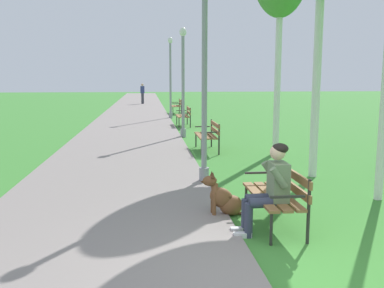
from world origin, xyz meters
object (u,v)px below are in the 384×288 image
object	(u,v)px
person_seated_on_near_bench	(270,185)
lamp_post_mid	(183,81)
lamp_post_far	(170,77)
pedestrian_distant	(143,94)
park_bench_far	(185,114)
park_bench_furthest	(177,105)
park_bench_near	(278,191)
lamp_post_near	(204,80)
dog_brown	(225,199)
park_bench_mid	(209,133)

from	to	relation	value
person_seated_on_near_bench	lamp_post_mid	xyz separation A→B (m)	(-0.34, 9.64, 1.31)
lamp_post_far	pedestrian_distant	size ratio (longest dim) A/B	2.52
park_bench_far	park_bench_furthest	world-z (taller)	same
park_bench_near	lamp_post_far	xyz separation A→B (m)	(-0.58, 16.56, 1.64)
lamp_post_near	lamp_post_mid	xyz separation A→B (m)	(0.15, 6.66, -0.07)
park_bench_far	lamp_post_mid	bearing A→B (deg)	-95.91
person_seated_on_near_bench	dog_brown	bearing A→B (deg)	119.30
person_seated_on_near_bench	lamp_post_near	world-z (taller)	lamp_post_near
park_bench_furthest	lamp_post_near	world-z (taller)	lamp_post_near
person_seated_on_near_bench	dog_brown	distance (m)	1.04
park_bench_furthest	pedestrian_distant	distance (m)	9.48
lamp_post_far	dog_brown	bearing A→B (deg)	-90.32
park_bench_furthest	lamp_post_mid	world-z (taller)	lamp_post_mid
dog_brown	pedestrian_distant	xyz separation A→B (m)	(-1.46, 28.22, 0.58)
dog_brown	lamp_post_far	bearing A→B (deg)	89.68
person_seated_on_near_bench	pedestrian_distant	size ratio (longest dim) A/B	0.76
park_bench_near	dog_brown	world-z (taller)	park_bench_near
park_bench_far	dog_brown	xyz separation A→B (m)	(-0.49, -12.35, -0.25)
lamp_post_mid	pedestrian_distant	world-z (taller)	lamp_post_mid
park_bench_furthest	park_bench_mid	bearing A→B (deg)	-90.11
park_bench_near	park_bench_furthest	world-z (taller)	same
lamp_post_near	pedestrian_distant	bearing A→B (deg)	93.15
park_bench_mid	lamp_post_near	world-z (taller)	lamp_post_near
park_bench_near	park_bench_far	size ratio (longest dim) A/B	1.00
lamp_post_mid	lamp_post_far	size ratio (longest dim) A/B	0.92
park_bench_near	park_bench_far	bearing A→B (deg)	90.82
park_bench_far	dog_brown	distance (m)	12.36
lamp_post_near	park_bench_far	bearing A→B (deg)	87.10
park_bench_near	lamp_post_mid	world-z (taller)	lamp_post_mid
park_bench_mid	park_bench_near	bearing A→B (deg)	-89.52
dog_brown	lamp_post_mid	size ratio (longest dim) A/B	0.22
park_bench_mid	park_bench_furthest	size ratio (longest dim) A/B	1.00
lamp_post_near	lamp_post_mid	size ratio (longest dim) A/B	1.04
park_bench_near	lamp_post_mid	bearing A→B (deg)	93.36
park_bench_far	park_bench_near	bearing A→B (deg)	-89.18
park_bench_mid	dog_brown	size ratio (longest dim) A/B	1.80
park_bench_near	park_bench_furthest	distance (m)	19.52
person_seated_on_near_bench	lamp_post_far	world-z (taller)	lamp_post_far
lamp_post_near	lamp_post_mid	bearing A→B (deg)	88.70
park_bench_near	park_bench_mid	size ratio (longest dim) A/B	1.00
park_bench_mid	pedestrian_distant	bearing A→B (deg)	95.33
lamp_post_near	park_bench_near	bearing A→B (deg)	-75.41
lamp_post_far	lamp_post_near	bearing A→B (deg)	-90.48
dog_brown	lamp_post_mid	bearing A→B (deg)	89.20
dog_brown	pedestrian_distant	world-z (taller)	pedestrian_distant
lamp_post_near	lamp_post_far	world-z (taller)	lamp_post_far
park_bench_furthest	park_bench_near	bearing A→B (deg)	-89.92
lamp_post_mid	park_bench_far	bearing A→B (deg)	84.09
lamp_post_mid	pedestrian_distant	xyz separation A→B (m)	(-1.59, 19.40, -1.14)
lamp_post_near	dog_brown	bearing A→B (deg)	-89.26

